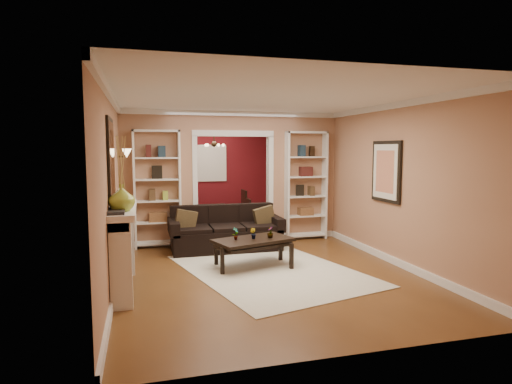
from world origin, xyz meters
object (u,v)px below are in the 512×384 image
object	(u,v)px
sofa	(226,228)
bookshelf_left	(157,189)
fireplace	(125,249)
bookshelf_right	(306,186)
coffee_table	(253,253)
dining_table	(215,218)

from	to	relation	value
sofa	bookshelf_left	size ratio (longest dim) A/B	0.93
sofa	fireplace	distance (m)	2.65
bookshelf_right	bookshelf_left	bearing A→B (deg)	180.00
coffee_table	fireplace	xyz separation A→B (m)	(-1.98, -0.65, 0.34)
sofa	bookshelf_right	size ratio (longest dim) A/B	0.93
fireplace	dining_table	size ratio (longest dim) A/B	1.14
bookshelf_left	fireplace	xyz separation A→B (m)	(-0.54, -2.53, -0.57)
bookshelf_right	dining_table	distance (m)	2.50
fireplace	coffee_table	bearing A→B (deg)	18.10
bookshelf_right	sofa	bearing A→B (deg)	-162.65
bookshelf_left	coffee_table	bearing A→B (deg)	-52.50
coffee_table	bookshelf_left	world-z (taller)	bookshelf_left
bookshelf_left	bookshelf_right	xyz separation A→B (m)	(3.10, 0.00, 0.00)
coffee_table	bookshelf_right	bearing A→B (deg)	31.03
bookshelf_right	dining_table	bearing A→B (deg)	136.83
bookshelf_left	fireplace	bearing A→B (deg)	-102.05
fireplace	sofa	bearing A→B (deg)	47.55
bookshelf_left	dining_table	xyz separation A→B (m)	(1.40, 1.60, -0.89)
sofa	bookshelf_left	xyz separation A→B (m)	(-1.24, 0.58, 0.73)
coffee_table	bookshelf_left	size ratio (longest dim) A/B	0.54
coffee_table	bookshelf_left	distance (m)	2.54
bookshelf_left	bookshelf_right	distance (m)	3.10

